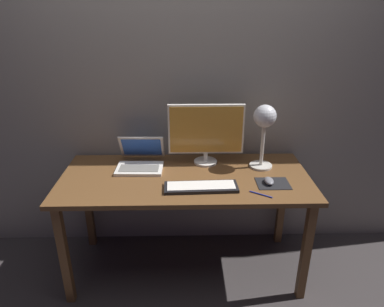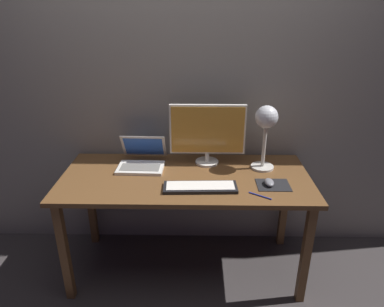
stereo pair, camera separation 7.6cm
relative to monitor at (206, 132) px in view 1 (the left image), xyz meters
The scene contains 10 objects.
ground_plane 1.00m from the monitor, 125.29° to the right, with size 4.80×4.80×0.00m, color #383333.
back_wall 0.41m from the monitor, 125.77° to the left, with size 4.80×0.06×2.60m, color gray.
desk 0.40m from the monitor, 125.29° to the right, with size 1.60×0.70×0.74m.
monitor is the anchor object (origin of this frame).
keyboard_main 0.43m from the monitor, 97.44° to the right, with size 0.44×0.15×0.03m.
laptop 0.48m from the monitor, behind, with size 0.31×0.31×0.20m.
desk_lamp 0.39m from the monitor, 10.98° to the right, with size 0.15×0.15×0.43m.
mousepad 0.56m from the monitor, 38.54° to the right, with size 0.20×0.16×0.00m, color black.
mouse 0.53m from the monitor, 40.40° to the right, with size 0.06×0.10×0.03m, color slate.
pen 0.59m from the monitor, 56.72° to the right, with size 0.01×0.01×0.14m, color #2633A5.
Camera 1 is at (0.00, -2.00, 1.77)m, focal length 32.67 mm.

